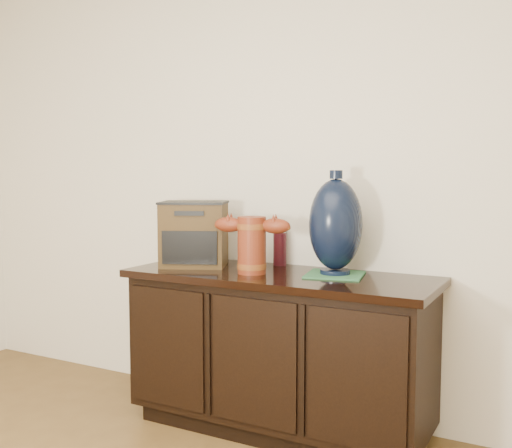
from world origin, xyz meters
The scene contains 6 objects.
sideboard centered at (0.00, 2.23, 0.39)m, with size 1.46×0.56×0.75m.
terracotta_vessel centered at (-0.11, 2.17, 0.91)m, with size 0.38×0.16×0.27m.
tv_radio centered at (-0.48, 2.23, 0.92)m, with size 0.40×0.37×0.33m.
green_mat centered at (0.25, 2.30, 0.76)m, with size 0.25×0.25×0.01m, color #306B40.
lamp_base centered at (0.25, 2.30, 0.99)m, with size 0.29×0.29×0.47m.
spray_can centered at (-0.11, 2.45, 0.85)m, with size 0.07×0.07×0.20m.
Camera 1 is at (1.22, -0.27, 1.23)m, focal length 42.00 mm.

